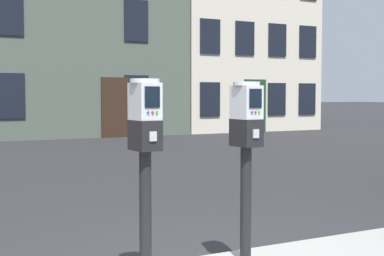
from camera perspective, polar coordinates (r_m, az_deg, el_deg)
name	(u,v)px	position (r m, az deg, el deg)	size (l,w,h in m)	color
parking_meter_near_kerb	(145,142)	(4.07, -4.84, -1.42)	(0.23, 0.26, 1.48)	black
parking_meter_twin_adjacent	(246,139)	(4.48, 5.59, -1.08)	(0.23, 0.26, 1.47)	black
townhouse_brick_corner	(224,20)	(25.04, 3.33, 10.98)	(6.24, 5.85, 9.55)	beige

